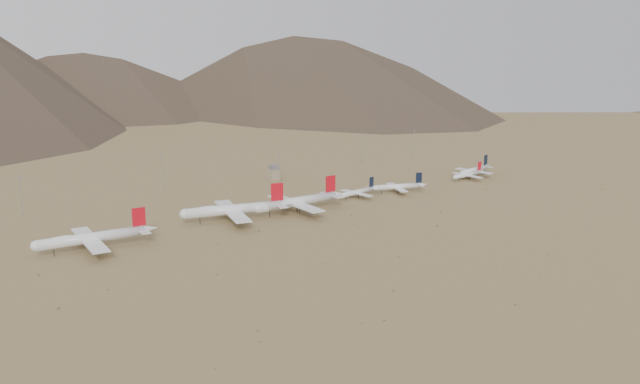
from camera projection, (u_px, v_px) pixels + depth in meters
ground at (334, 218)px, 452.50m from camera, size 3000.00×3000.00×0.00m
widebody_west at (92, 238)px, 386.19m from camera, size 68.77×53.13×20.44m
widebody_centre at (234, 209)px, 443.61m from camera, size 72.56×57.23×22.00m
widebody_east at (297, 202)px, 464.08m from camera, size 71.41×54.55×21.21m
narrowbody_a at (358, 192)px, 504.70m from camera, size 38.87×28.24×12.88m
narrowbody_b at (399, 186)px, 519.75m from camera, size 40.84×30.57×14.13m
narrowbody_c at (469, 174)px, 564.66m from camera, size 38.36×27.68×12.67m
narrowbody_d at (475, 170)px, 578.39m from camera, size 44.61×32.67×14.88m
control_tower at (274, 173)px, 563.22m from camera, size 8.00×8.00×12.00m
mast_far_west at (21, 194)px, 453.88m from camera, size 2.00×0.60×25.70m
mast_west at (163, 172)px, 524.05m from camera, size 2.00×0.60×25.70m
mast_centre at (280, 164)px, 553.89m from camera, size 2.00×0.60×25.70m
mast_east at (362, 147)px, 632.76m from camera, size 2.00×0.60×25.70m
mast_far_east at (414, 143)px, 652.27m from camera, size 2.00×0.60×25.70m
desert_scrub at (357, 252)px, 383.11m from camera, size 423.18×177.16×0.86m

